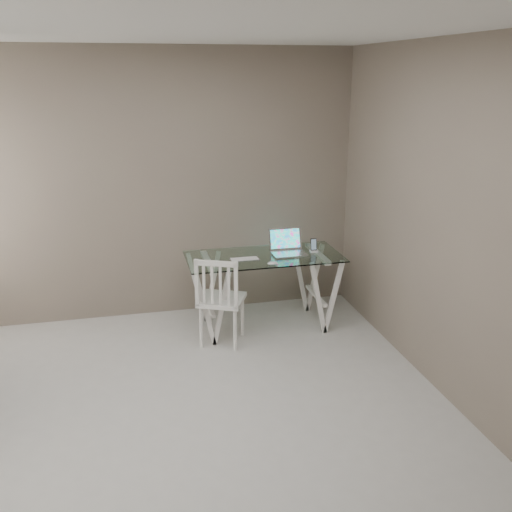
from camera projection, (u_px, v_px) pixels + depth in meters
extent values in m
plane|color=#B2B0AA|center=(193.00, 434.00, 4.04)|extent=(4.50, 4.50, 0.00)
cube|color=white|center=(177.00, 25.00, 3.21)|extent=(4.00, 4.50, 0.02)
cube|color=#74675B|center=(160.00, 187.00, 5.71)|extent=(4.00, 0.02, 2.70)
cube|color=#74675B|center=(285.00, 497.00, 1.54)|extent=(4.00, 0.02, 2.70)
cube|color=#74675B|center=(466.00, 233.00, 4.06)|extent=(0.02, 4.50, 2.70)
cube|color=silver|center=(264.00, 256.00, 5.53)|extent=(1.50, 0.70, 0.01)
cube|color=white|center=(209.00, 297.00, 5.53)|extent=(0.24, 0.62, 0.72)
cube|color=white|center=(316.00, 288.00, 5.77)|extent=(0.24, 0.62, 0.72)
cube|color=white|center=(222.00, 300.00, 5.31)|extent=(0.52, 0.52, 0.04)
cylinder|color=white|center=(201.00, 327.00, 5.25)|extent=(0.03, 0.03, 0.41)
cylinder|color=white|center=(235.00, 330.00, 5.20)|extent=(0.03, 0.03, 0.41)
cylinder|color=white|center=(210.00, 314.00, 5.55)|extent=(0.03, 0.03, 0.41)
cylinder|color=white|center=(242.00, 316.00, 5.50)|extent=(0.03, 0.03, 0.41)
cube|color=white|center=(216.00, 284.00, 5.07)|extent=(0.38, 0.19, 0.45)
cube|color=silver|center=(289.00, 254.00, 5.57)|extent=(0.33, 0.23, 0.01)
cube|color=#19D899|center=(285.00, 239.00, 5.67)|extent=(0.33, 0.07, 0.21)
cube|color=silver|center=(244.00, 259.00, 5.42)|extent=(0.28, 0.12, 0.01)
ellipsoid|color=silver|center=(273.00, 263.00, 5.27)|extent=(0.10, 0.06, 0.03)
cube|color=white|center=(314.00, 251.00, 5.65)|extent=(0.07, 0.07, 0.02)
cube|color=black|center=(314.00, 244.00, 5.64)|extent=(0.06, 0.03, 0.12)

